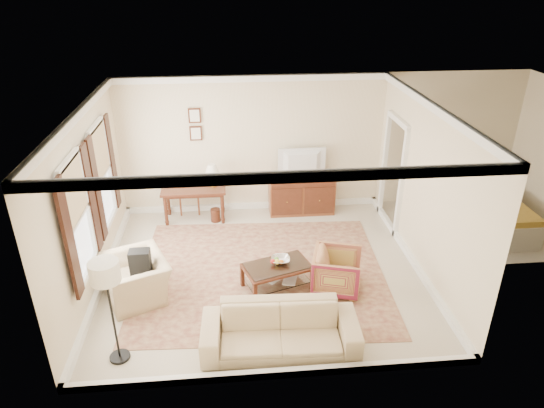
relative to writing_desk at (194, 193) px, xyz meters
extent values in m
cube|color=beige|center=(1.25, -2.07, -0.60)|extent=(5.50, 5.00, 0.01)
cube|color=white|center=(1.25, -2.07, 2.30)|extent=(5.50, 5.00, 0.01)
cube|color=#EFE2C2|center=(1.25, 0.43, 0.85)|extent=(5.50, 0.01, 2.90)
cube|color=#EFE2C2|center=(1.25, -4.57, 0.85)|extent=(5.50, 0.01, 2.90)
cube|color=#EFE2C2|center=(-1.50, -2.07, 0.85)|extent=(0.01, 5.00, 2.90)
cube|color=#EFE2C2|center=(4.00, -2.07, 0.85)|extent=(0.01, 5.00, 2.90)
cube|color=beige|center=(5.50, -0.92, -0.60)|extent=(3.00, 2.70, 0.01)
cube|color=maroon|center=(1.23, -2.15, -0.60)|extent=(4.40, 3.83, 0.01)
cube|color=#4A2215|center=(0.00, 0.00, 0.09)|extent=(1.31, 0.65, 0.05)
cylinder|color=#4A2215|center=(-0.57, -0.25, -0.27)|extent=(0.07, 0.07, 0.67)
cylinder|color=#4A2215|center=(0.57, -0.25, -0.27)|extent=(0.07, 0.07, 0.67)
cylinder|color=#4A2215|center=(-0.57, 0.25, -0.27)|extent=(0.07, 0.07, 0.67)
cylinder|color=#4A2215|center=(0.57, 0.25, -0.27)|extent=(0.07, 0.07, 0.67)
cube|color=brown|center=(2.27, 0.13, -0.18)|extent=(1.38, 0.53, 0.85)
imported|color=black|center=(2.27, 0.11, 0.72)|extent=(0.95, 0.55, 0.12)
cube|color=#4A2215|center=(1.46, -2.60, -0.19)|extent=(1.21, 0.93, 0.04)
cube|color=silver|center=(1.46, -2.60, -0.15)|extent=(1.14, 0.86, 0.01)
cube|color=silver|center=(1.46, -2.60, -0.45)|extent=(1.11, 0.83, 0.02)
cube|color=#4A2215|center=(1.07, -3.03, -0.40)|extent=(0.08, 0.08, 0.41)
cube|color=#4A2215|center=(2.03, -2.71, -0.40)|extent=(0.08, 0.08, 0.41)
cube|color=#4A2215|center=(0.89, -2.50, -0.40)|extent=(0.08, 0.08, 0.41)
cube|color=#4A2215|center=(1.85, -2.18, -0.40)|extent=(0.08, 0.08, 0.41)
imported|color=silver|center=(1.53, -2.52, -0.10)|extent=(0.42, 0.42, 0.10)
imported|color=brown|center=(1.27, -2.64, -0.43)|extent=(0.24, 0.21, 0.38)
imported|color=brown|center=(1.56, -2.62, -0.43)|extent=(0.28, 0.11, 0.38)
imported|color=maroon|center=(2.42, -2.73, -0.22)|extent=(0.89, 0.92, 0.77)
imported|color=tan|center=(-0.79, -2.61, -0.14)|extent=(1.04, 1.24, 0.92)
cube|color=black|center=(-0.70, -2.63, 0.10)|extent=(0.26, 0.34, 0.40)
imported|color=tan|center=(1.36, -4.00, -0.18)|extent=(2.18, 0.73, 0.84)
cylinder|color=black|center=(-0.84, -4.00, -0.58)|extent=(0.28, 0.28, 0.04)
cylinder|color=black|center=(-0.84, -4.00, 0.07)|extent=(0.03, 0.03, 1.30)
cylinder|color=silver|center=(-0.84, -4.00, 0.81)|extent=(0.38, 0.38, 0.28)
camera|label=1|loc=(0.76, -9.17, 4.22)|focal=32.00mm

